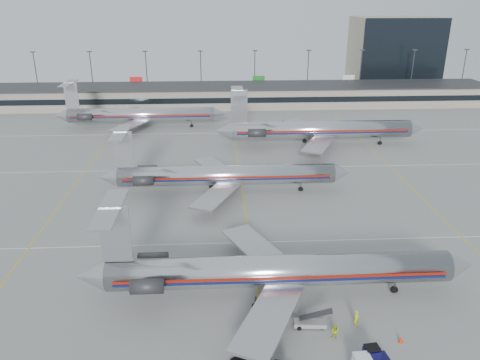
{
  "coord_description": "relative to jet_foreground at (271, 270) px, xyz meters",
  "views": [
    {
      "loc": [
        -4.43,
        -46.81,
        31.6
      ],
      "look_at": [
        -0.74,
        22.24,
        4.5
      ],
      "focal_mm": 35.0,
      "sensor_mm": 36.0,
      "label": 1
    }
  ],
  "objects": [
    {
      "name": "distant_building",
      "position": [
        60.58,
        130.53,
        9.12
      ],
      "size": [
        30.0,
        20.0,
        25.0
      ],
      "primitive_type": "cube",
      "color": "tan",
      "rests_on": "ground"
    },
    {
      "name": "tug_right",
      "position": [
        8.14,
        -11.06,
        -2.45
      ],
      "size": [
        2.63,
        1.54,
        2.03
      ],
      "rotation": [
        0.0,
        0.0,
        0.12
      ],
      "color": "#090933",
      "rests_on": "ground"
    },
    {
      "name": "jet_third_row",
      "position": [
        16.92,
        56.85,
        0.4
      ],
      "size": [
        47.59,
        29.27,
        13.01
      ],
      "color": "silver",
      "rests_on": "ground"
    },
    {
      "name": "terminal",
      "position": [
        -1.42,
        100.51,
        -0.22
      ],
      "size": [
        162.0,
        17.0,
        6.25
      ],
      "color": "gray",
      "rests_on": "ground"
    },
    {
      "name": "jet_back_row",
      "position": [
        -25.8,
        74.78,
        0.1
      ],
      "size": [
        43.77,
        26.93,
        11.97
      ],
      "color": "silver",
      "rests_on": "ground"
    },
    {
      "name": "light_mast_row",
      "position": [
        -1.42,
        114.53,
        5.21
      ],
      "size": [
        163.6,
        0.4,
        15.28
      ],
      "color": "#38383D",
      "rests_on": "ground"
    },
    {
      "name": "belt_loader",
      "position": [
        3.49,
        -5.47,
        -2.83
      ],
      "size": [
        3.93,
        1.46,
        2.05
      ],
      "rotation": [
        0.0,
        0.0,
        -0.09
      ],
      "color": "gray",
      "rests_on": "ground"
    },
    {
      "name": "jet_foreground",
      "position": [
        0.0,
        0.0,
        0.0
      ],
      "size": [
        44.46,
        26.18,
        11.64
      ],
      "color": "silver",
      "rests_on": "ground"
    },
    {
      "name": "ground",
      "position": [
        -1.42,
        2.53,
        -3.38
      ],
      "size": [
        260.0,
        260.0,
        0.0
      ],
      "primitive_type": "plane",
      "color": "gray",
      "rests_on": "ground"
    },
    {
      "name": "cone_right",
      "position": [
        11.88,
        -8.27,
        -3.04
      ],
      "size": [
        0.64,
        0.64,
        0.68
      ],
      "primitive_type": "cone",
      "rotation": [
        0.0,
        0.0,
        -0.33
      ],
      "color": "red",
      "rests_on": "ground"
    },
    {
      "name": "jet_second_row",
      "position": [
        -5.02,
        30.46,
        -0.1
      ],
      "size": [
        43.11,
        25.38,
        11.28
      ],
      "color": "silver",
      "rests_on": "ground"
    },
    {
      "name": "apron_markings",
      "position": [
        -1.42,
        12.53,
        -3.37
      ],
      "size": [
        160.0,
        0.15,
        0.02
      ],
      "primitive_type": "cube",
      "color": "silver",
      "rests_on": "ground"
    },
    {
      "name": "ramp_worker_near",
      "position": [
        8.17,
        -5.57,
        -2.47
      ],
      "size": [
        0.77,
        0.77,
        1.81
      ],
      "primitive_type": "imported",
      "rotation": [
        0.0,
        0.0,
        0.77
      ],
      "color": "#C7D614",
      "rests_on": "ground"
    },
    {
      "name": "ramp_worker_far",
      "position": [
        5.53,
        -7.38,
        -2.6
      ],
      "size": [
        0.96,
        0.93,
        1.56
      ],
      "primitive_type": "imported",
      "rotation": [
        0.0,
        0.0,
        -0.68
      ],
      "color": "#AECD13",
      "rests_on": "ground"
    }
  ]
}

